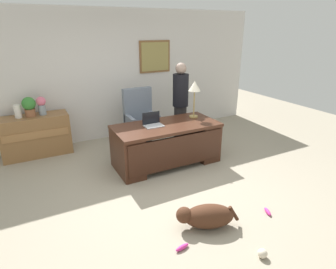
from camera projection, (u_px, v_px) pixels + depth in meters
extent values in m
plane|color=#9E937F|center=(168.00, 187.00, 4.35)|extent=(12.00, 12.00, 0.00)
cube|color=silver|center=(112.00, 76.00, 6.03)|extent=(7.00, 0.12, 2.70)
cube|color=brown|center=(155.00, 57.00, 6.26)|extent=(0.73, 0.03, 0.69)
cube|color=olive|center=(155.00, 57.00, 6.24)|extent=(0.65, 0.01, 0.61)
cube|color=#422316|center=(166.00, 126.00, 4.89)|extent=(1.83, 0.87, 0.05)
cube|color=#422316|center=(127.00, 153.00, 4.71)|extent=(0.36, 0.81, 0.69)
cube|color=#422316|center=(201.00, 138.00, 5.34)|extent=(0.36, 0.81, 0.69)
cube|color=#381E13|center=(177.00, 152.00, 4.68)|extent=(1.73, 0.04, 0.55)
cube|color=olive|center=(36.00, 136.00, 5.36)|extent=(1.22, 0.48, 0.78)
cube|color=#A16F40|center=(36.00, 135.00, 5.12)|extent=(1.12, 0.02, 0.14)
cube|color=slate|center=(143.00, 129.00, 5.74)|extent=(0.60, 0.58, 0.18)
cylinder|color=black|center=(143.00, 140.00, 5.82)|extent=(0.10, 0.10, 0.28)
cylinder|color=black|center=(143.00, 145.00, 5.86)|extent=(0.52, 0.52, 0.05)
cube|color=slate|center=(137.00, 105.00, 5.78)|extent=(0.60, 0.12, 0.72)
cube|color=slate|center=(130.00, 122.00, 5.56)|extent=(0.08, 0.50, 0.22)
cube|color=slate|center=(154.00, 118.00, 5.78)|extent=(0.08, 0.50, 0.22)
cylinder|color=#262323|center=(180.00, 124.00, 5.96)|extent=(0.26, 0.26, 0.80)
cylinder|color=black|center=(181.00, 90.00, 5.70)|extent=(0.32, 0.32, 0.65)
sphere|color=gray|center=(181.00, 68.00, 5.55)|extent=(0.22, 0.22, 0.22)
ellipsoid|color=#472819|center=(209.00, 216.00, 3.45)|extent=(0.69, 0.51, 0.30)
sphere|color=#472819|center=(184.00, 215.00, 3.41)|extent=(0.20, 0.20, 0.20)
cylinder|color=#472819|center=(234.00, 213.00, 3.47)|extent=(0.15, 0.10, 0.21)
cube|color=#B2B5BA|center=(154.00, 126.00, 4.80)|extent=(0.32, 0.22, 0.01)
cube|color=black|center=(151.00, 118.00, 4.84)|extent=(0.32, 0.01, 0.21)
cylinder|color=#9E8447|center=(194.00, 116.00, 5.29)|extent=(0.16, 0.16, 0.02)
cylinder|color=#9E8447|center=(194.00, 104.00, 5.20)|extent=(0.02, 0.02, 0.47)
cone|color=silver|center=(195.00, 86.00, 5.08)|extent=(0.22, 0.22, 0.18)
cylinder|color=gray|center=(42.00, 110.00, 5.26)|extent=(0.13, 0.13, 0.19)
sphere|color=#E86C88|center=(41.00, 101.00, 5.20)|extent=(0.17, 0.17, 0.17)
cylinder|color=silver|center=(18.00, 111.00, 5.08)|extent=(0.12, 0.12, 0.24)
cylinder|color=brown|center=(30.00, 113.00, 5.18)|extent=(0.18, 0.18, 0.14)
sphere|color=#378033|center=(29.00, 104.00, 5.12)|extent=(0.24, 0.24, 0.24)
sphere|color=beige|center=(262.00, 253.00, 3.01)|extent=(0.10, 0.10, 0.10)
ellipsoid|color=#D8338C|center=(182.00, 247.00, 3.13)|extent=(0.19, 0.08, 0.05)
ellipsoid|color=#D8338C|center=(268.00, 212.00, 3.74)|extent=(0.11, 0.18, 0.05)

